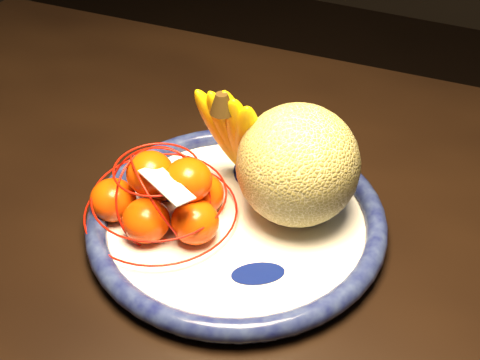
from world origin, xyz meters
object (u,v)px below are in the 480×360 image
at_px(dining_table, 221,231).
at_px(cantaloupe, 298,165).
at_px(banana_bunch, 236,131).
at_px(mandarin_bag, 163,196).
at_px(fruit_bowl, 237,219).

distance_m(dining_table, cantaloupe, 0.20).
height_order(banana_bunch, mandarin_bag, banana_bunch).
distance_m(fruit_bowl, banana_bunch, 0.11).
xyz_separation_m(cantaloupe, mandarin_bag, (-0.14, -0.08, -0.04)).
bearing_deg(fruit_bowl, dining_table, 133.11).
xyz_separation_m(cantaloupe, banana_bunch, (-0.09, 0.02, 0.01)).
height_order(fruit_bowl, banana_bunch, banana_bunch).
height_order(cantaloupe, mandarin_bag, cantaloupe).
distance_m(dining_table, fruit_bowl, 0.12).
height_order(fruit_bowl, mandarin_bag, mandarin_bag).
bearing_deg(dining_table, cantaloupe, -7.68).
distance_m(fruit_bowl, mandarin_bag, 0.10).
bearing_deg(mandarin_bag, dining_table, 71.71).
height_order(dining_table, cantaloupe, cantaloupe).
relative_size(dining_table, cantaloupe, 9.73).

